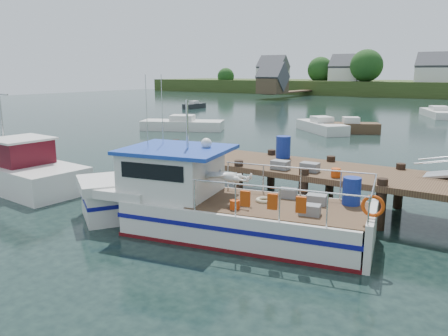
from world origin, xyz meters
The scene contains 8 objects.
ground_plane centered at (0.00, 0.00, 0.00)m, with size 160.00×160.00×0.00m, color black.
lobster_boat centered at (0.19, -4.21, 0.84)m, with size 9.74×4.35×4.65m.
work_boat centered at (-9.89, -4.24, 0.70)m, with size 8.37×3.02×4.39m.
moored_rowboat centered at (-2.83, 19.65, 0.47)m, with size 4.52×3.33×1.26m.
moored_a centered at (-15.12, 13.99, 0.46)m, with size 7.01×4.85×1.23m.
moored_b centered at (-4.96, 18.97, 0.46)m, with size 5.44×5.26×1.25m.
moored_d centered at (1.22, 37.38, 0.43)m, with size 4.74×7.19×1.16m.
moored_e centered at (-27.55, 32.26, 0.37)m, with size 1.31×3.60×0.99m.
Camera 1 is at (7.38, -14.44, 4.69)m, focal length 35.00 mm.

